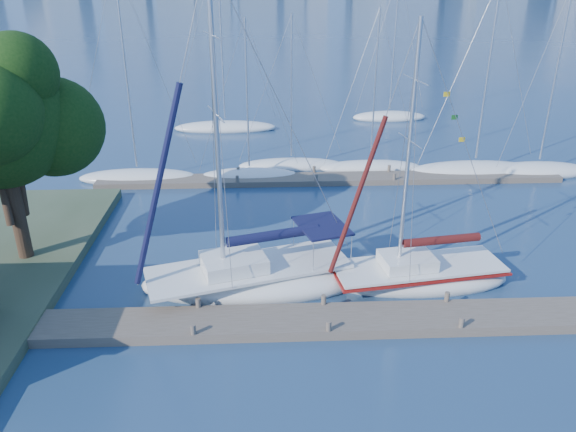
{
  "coord_description": "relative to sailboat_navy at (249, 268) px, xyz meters",
  "views": [
    {
      "loc": [
        -2.28,
        -18.15,
        12.75
      ],
      "look_at": [
        -1.29,
        4.0,
        2.92
      ],
      "focal_mm": 35.0,
      "sensor_mm": 36.0,
      "label": 1
    }
  ],
  "objects": [
    {
      "name": "sailboat_maroon",
      "position": [
        7.35,
        0.09,
        -0.1
      ],
      "size": [
        8.24,
        3.78,
        11.73
      ],
      "rotation": [
        0.0,
        0.0,
        0.15
      ],
      "color": "silver",
      "rests_on": "ground"
    },
    {
      "name": "far_dock",
      "position": [
        5.02,
        13.12,
        -0.84
      ],
      "size": [
        30.0,
        1.8,
        0.36
      ],
      "primitive_type": "cube",
      "color": "brown",
      "rests_on": "ground"
    },
    {
      "name": "bg_boat_2",
      "position": [
        2.62,
        15.96,
        -0.8
      ],
      "size": [
        7.54,
        3.41,
        10.44
      ],
      "rotation": [
        0.0,
        0.0,
        0.21
      ],
      "color": "silver",
      "rests_on": "ground"
    },
    {
      "name": "bg_boat_7",
      "position": [
        12.27,
        29.2,
        -0.75
      ],
      "size": [
        7.02,
        3.78,
        13.17
      ],
      "rotation": [
        0.0,
        0.0,
        0.25
      ],
      "color": "silver",
      "rests_on": "ground"
    },
    {
      "name": "bg_boat_4",
      "position": [
        14.89,
        14.21,
        -0.75
      ],
      "size": [
        9.08,
        4.5,
        12.81
      ],
      "rotation": [
        0.0,
        0.0,
        0.25
      ],
      "color": "silver",
      "rests_on": "ground"
    },
    {
      "name": "ground",
      "position": [
        3.02,
        -2.88,
        -1.02
      ],
      "size": [
        700.0,
        700.0,
        0.0
      ],
      "primitive_type": "plane",
      "color": "navy",
      "rests_on": "ground"
    },
    {
      "name": "bg_boat_1",
      "position": [
        -0.25,
        13.89,
        -0.79
      ],
      "size": [
        6.74,
        3.07,
        10.44
      ],
      "rotation": [
        0.0,
        0.0,
        0.17
      ],
      "color": "silver",
      "rests_on": "ground"
    },
    {
      "name": "sailboat_navy",
      "position": [
        0.0,
        0.0,
        0.0
      ],
      "size": [
        9.75,
        5.57,
        13.9
      ],
      "rotation": [
        0.0,
        0.0,
        0.29
      ],
      "color": "silver",
      "rests_on": "ground"
    },
    {
      "name": "bg_boat_5",
      "position": [
        19.13,
        13.91,
        -0.75
      ],
      "size": [
        7.59,
        4.62,
        12.39
      ],
      "rotation": [
        0.0,
        0.0,
        0.34
      ],
      "color": "silver",
      "rests_on": "ground"
    },
    {
      "name": "bg_boat_6",
      "position": [
        -2.52,
        26.1,
        -0.74
      ],
      "size": [
        8.9,
        3.26,
        14.8
      ],
      "rotation": [
        0.0,
        0.0,
        0.11
      ],
      "color": "silver",
      "rests_on": "ground"
    },
    {
      "name": "bg_boat_3",
      "position": [
        8.02,
        15.28,
        -0.8
      ],
      "size": [
        7.29,
        4.1,
        10.87
      ],
      "rotation": [
        0.0,
        0.0,
        0.33
      ],
      "color": "silver",
      "rests_on": "ground"
    },
    {
      "name": "bg_boat_0",
      "position": [
        -7.52,
        13.9,
        -0.76
      ],
      "size": [
        7.93,
        3.76,
        13.64
      ],
      "rotation": [
        0.0,
        0.0,
        0.22
      ],
      "color": "silver",
      "rests_on": "ground"
    },
    {
      "name": "near_dock",
      "position": [
        3.02,
        -2.88,
        -0.82
      ],
      "size": [
        26.0,
        2.0,
        0.4
      ],
      "primitive_type": "cube",
      "color": "brown",
      "rests_on": "ground"
    }
  ]
}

